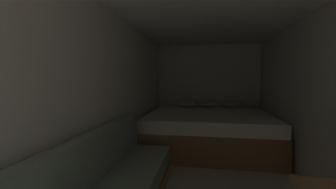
# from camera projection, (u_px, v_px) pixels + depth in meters

# --- Properties ---
(wall_back) EXTENTS (2.47, 0.05, 2.12)m
(wall_back) POSITION_uv_depth(u_px,v_px,m) (208.00, 90.00, 5.07)
(wall_back) COLOR silver
(wall_back) RESTS_ON ground
(wall_left) EXTENTS (0.05, 5.28, 2.12)m
(wall_left) POSITION_uv_depth(u_px,v_px,m) (113.00, 99.00, 2.65)
(wall_left) COLOR silver
(wall_left) RESTS_ON ground
(wall_right) EXTENTS (0.05, 5.28, 2.12)m
(wall_right) POSITION_uv_depth(u_px,v_px,m) (328.00, 103.00, 2.25)
(wall_right) COLOR silver
(wall_right) RESTS_ON ground
(ceiling_slab) EXTENTS (2.47, 5.28, 0.05)m
(ceiling_slab) POSITION_uv_depth(u_px,v_px,m) (213.00, 4.00, 2.38)
(ceiling_slab) COLOR white
(ceiling_slab) RESTS_ON wall_left
(bed) EXTENTS (2.25, 1.97, 0.82)m
(bed) POSITION_uv_depth(u_px,v_px,m) (208.00, 130.00, 4.10)
(bed) COLOR olive
(bed) RESTS_ON ground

